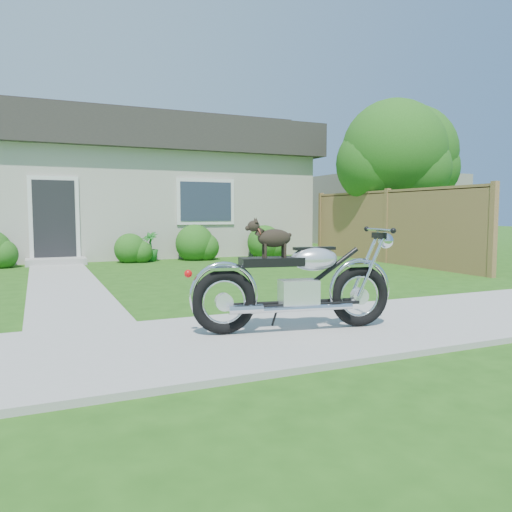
{
  "coord_description": "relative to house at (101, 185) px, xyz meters",
  "views": [
    {
      "loc": [
        -1.93,
        -4.59,
        1.28
      ],
      "look_at": [
        0.54,
        1.0,
        0.75
      ],
      "focal_mm": 35.0,
      "sensor_mm": 36.0,
      "label": 1
    }
  ],
  "objects": [
    {
      "name": "potted_plant_right",
      "position": [
        0.8,
        -3.44,
        -1.77
      ],
      "size": [
        0.62,
        0.62,
        0.78
      ],
      "primitive_type": "imported",
      "rotation": [
        0.0,
        0.0,
        5.41
      ],
      "color": "#1B641F",
      "rests_on": "ground"
    },
    {
      "name": "tree_far",
      "position": [
        10.27,
        -2.62,
        1.08
      ],
      "size": [
        3.29,
        3.29,
        5.04
      ],
      "color": "#3D2B1C",
      "rests_on": "ground"
    },
    {
      "name": "ground",
      "position": [
        0.0,
        -11.99,
        -2.16
      ],
      "size": [
        80.0,
        80.0,
        0.0
      ],
      "primitive_type": "plane",
      "color": "#235114",
      "rests_on": "ground"
    },
    {
      "name": "sidewalk",
      "position": [
        0.0,
        -11.99,
        -2.14
      ],
      "size": [
        24.0,
        2.2,
        0.04
      ],
      "primitive_type": "cube",
      "color": "#9E9B93",
      "rests_on": "ground"
    },
    {
      "name": "tree_near",
      "position": [
        7.46,
        -5.24,
        0.7
      ],
      "size": [
        2.92,
        2.9,
        4.45
      ],
      "color": "#3D2B1C",
      "rests_on": "ground"
    },
    {
      "name": "motorcycle_with_dog",
      "position": [
        0.58,
        -12.0,
        -1.61
      ],
      "size": [
        2.21,
        0.7,
        1.16
      ],
      "rotation": [
        0.0,
        0.0,
        -0.17
      ],
      "color": "black",
      "rests_on": "sidewalk"
    },
    {
      "name": "shrub_row",
      "position": [
        0.34,
        -3.49,
        -1.75
      ],
      "size": [
        9.78,
        1.05,
        1.05
      ],
      "color": "#245A17",
      "rests_on": "ground"
    },
    {
      "name": "house",
      "position": [
        0.0,
        0.0,
        0.0
      ],
      "size": [
        12.6,
        7.03,
        4.5
      ],
      "color": "beige",
      "rests_on": "ground"
    },
    {
      "name": "walkway",
      "position": [
        -1.5,
        -6.99,
        -2.14
      ],
      "size": [
        1.2,
        8.0,
        0.03
      ],
      "primitive_type": "cube",
      "color": "#9E9B93",
      "rests_on": "ground"
    },
    {
      "name": "fence",
      "position": [
        6.3,
        -6.24,
        -1.22
      ],
      "size": [
        0.12,
        6.62,
        1.9
      ],
      "color": "#9B7245",
      "rests_on": "ground"
    }
  ]
}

